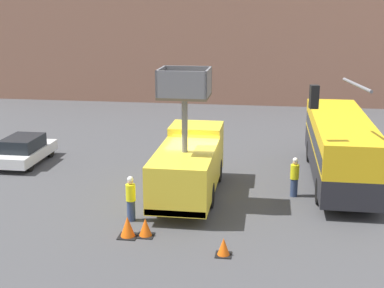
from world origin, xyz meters
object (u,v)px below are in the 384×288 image
city_bus (340,144)px  traffic_cone_mid_road (224,247)px  road_worker_near_truck (131,199)px  parked_car_curbside (24,150)px  utility_truck (189,163)px  traffic_cone_far_side (128,227)px  traffic_light_pole (364,123)px  road_worker_directing (294,177)px  traffic_cone_near_truck (145,228)px

city_bus → traffic_cone_mid_road: 9.92m
road_worker_near_truck → parked_car_curbside: 10.04m
utility_truck → traffic_cone_mid_road: utility_truck is taller
traffic_cone_far_side → traffic_light_pole: bearing=22.2°
city_bus → traffic_light_pole: traffic_light_pole is taller
traffic_light_pole → traffic_cone_far_side: traffic_light_pole is taller
road_worker_directing → traffic_cone_near_truck: (-5.53, -5.04, -0.56)m
utility_truck → traffic_cone_mid_road: (2.01, -5.42, -1.26)m
traffic_cone_near_truck → traffic_cone_mid_road: 3.17m
city_bus → parked_car_curbside: bearing=108.0°
road_worker_directing → utility_truck: bearing=67.3°
city_bus → parked_car_curbside: size_ratio=2.43×
parked_car_curbside → traffic_cone_near_truck: bearing=-43.5°
traffic_cone_near_truck → traffic_cone_far_side: bearing=-166.4°
traffic_cone_far_side → road_worker_directing: bearing=40.1°
utility_truck → road_worker_directing: 4.68m
city_bus → road_worker_directing: city_bus is taller
city_bus → traffic_cone_mid_road: (-4.72, -8.60, -1.52)m
traffic_cone_far_side → parked_car_curbside: (-7.78, 8.12, 0.38)m
parked_car_curbside → traffic_cone_mid_road: bearing=-38.6°
road_worker_near_truck → road_worker_directing: size_ratio=1.03×
traffic_light_pole → road_worker_directing: 4.14m
traffic_light_pole → traffic_cone_mid_road: bearing=-138.2°
traffic_cone_mid_road → traffic_cone_far_side: 3.73m
utility_truck → traffic_cone_mid_road: bearing=-69.7°
city_bus → traffic_cone_mid_road: bearing=171.0°
traffic_light_pole → road_worker_near_truck: size_ratio=3.04×
parked_car_curbside → traffic_cone_far_side: bearing=-46.2°
road_worker_directing → traffic_cone_near_truck: road_worker_directing is taller
utility_truck → traffic_light_pole: bearing=-7.7°
traffic_cone_mid_road → city_bus: bearing=61.3°
city_bus → parked_car_curbside: 16.14m
traffic_cone_far_side → road_worker_near_truck: bearing=99.7°
traffic_light_pole → parked_car_curbside: size_ratio=1.31×
city_bus → traffic_cone_near_truck: bearing=154.0°
traffic_light_pole → road_worker_directing: bearing=145.3°
traffic_cone_near_truck → parked_car_curbside: 11.59m
road_worker_directing → traffic_cone_mid_road: size_ratio=2.81×
traffic_light_pole → traffic_cone_far_side: 9.89m
road_worker_near_truck → parked_car_curbside: (-7.53, 6.63, -0.16)m
traffic_light_pole → parked_car_curbside: 17.29m
traffic_light_pole → traffic_cone_near_truck: bearing=-157.2°
utility_truck → traffic_light_pole: size_ratio=1.24×
traffic_cone_mid_road → traffic_cone_far_side: size_ratio=0.80×
city_bus → road_worker_near_truck: 10.57m
parked_car_curbside → road_worker_directing: bearing=-11.9°
traffic_cone_near_truck → traffic_cone_far_side: traffic_cone_far_side is taller
city_bus → road_worker_directing: bearing=158.2°
city_bus → traffic_cone_far_side: size_ratio=13.07×
utility_truck → traffic_cone_mid_road: 5.91m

